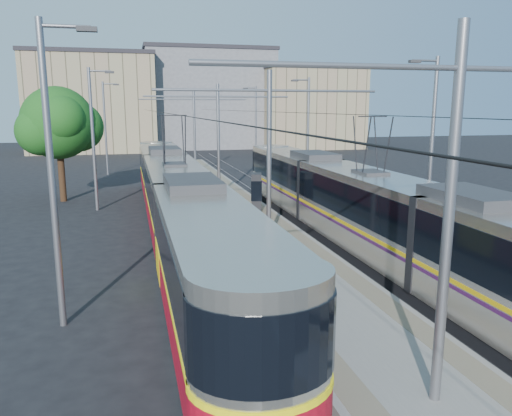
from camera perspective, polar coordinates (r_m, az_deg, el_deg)
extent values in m
plane|color=black|center=(14.14, 10.42, -13.19)|extent=(160.00, 160.00, 0.00)
cube|color=gray|center=(29.71, -3.21, 0.38)|extent=(4.00, 50.00, 0.30)
cube|color=gray|center=(29.45, -5.99, 0.54)|extent=(0.70, 50.00, 0.01)
cube|color=gray|center=(29.99, -0.50, 0.80)|extent=(0.70, 50.00, 0.01)
cube|color=gray|center=(29.25, -11.54, -0.29)|extent=(0.07, 70.00, 0.03)
cube|color=gray|center=(29.34, -8.75, -0.15)|extent=(0.07, 70.00, 0.03)
cube|color=gray|center=(30.41, 2.13, 0.38)|extent=(0.07, 70.00, 0.03)
cube|color=gray|center=(30.83, 4.69, 0.51)|extent=(0.07, 70.00, 0.03)
cube|color=silver|center=(10.60, -1.55, -22.01)|extent=(1.20, 5.00, 0.01)
cube|color=black|center=(23.19, -9.03, -2.80)|extent=(2.30, 31.91, 0.40)
cube|color=#AEAA9F|center=(22.84, -9.16, 1.22)|extent=(2.40, 30.31, 2.90)
cube|color=black|center=(22.76, -9.20, 2.46)|extent=(2.43, 30.31, 1.30)
cube|color=#FFEA0D|center=(22.92, -9.12, 0.24)|extent=(2.43, 30.31, 0.12)
cube|color=#A7091B|center=(23.02, -9.08, -0.99)|extent=(2.42, 30.31, 1.10)
cube|color=#2D2D30|center=(22.62, -9.28, 5.21)|extent=(1.68, 3.00, 0.30)
cube|color=black|center=(20.74, 12.53, -4.64)|extent=(2.30, 30.19, 0.40)
cube|color=#B2ACA4|center=(20.35, 12.73, -0.17)|extent=(2.40, 28.59, 2.90)
cube|color=black|center=(20.26, 12.79, 1.22)|extent=(2.43, 28.59, 1.30)
cube|color=gold|center=(20.44, 12.68, -1.27)|extent=(2.43, 28.59, 0.12)
cube|color=#3B1342|center=(20.47, 12.66, -1.68)|extent=(2.43, 28.59, 0.10)
cube|color=#2D2D30|center=(20.10, 12.93, 4.30)|extent=(1.68, 3.00, 0.30)
cylinder|color=slate|center=(9.64, 21.11, -1.62)|extent=(0.20, 0.20, 7.00)
cylinder|color=slate|center=(9.44, 22.33, 14.57)|extent=(9.20, 0.10, 0.10)
cylinder|color=slate|center=(20.50, 1.50, 5.71)|extent=(0.20, 0.20, 7.00)
cylinder|color=slate|center=(20.40, 1.54, 13.27)|extent=(9.20, 0.10, 0.10)
cylinder|color=slate|center=(32.18, -4.32, 7.77)|extent=(0.20, 0.20, 7.00)
cylinder|color=slate|center=(32.12, -4.39, 12.58)|extent=(9.20, 0.10, 0.10)
cylinder|color=slate|center=(44.03, -7.04, 8.70)|extent=(0.20, 0.20, 7.00)
cylinder|color=slate|center=(43.99, -7.13, 12.22)|extent=(9.20, 0.10, 0.10)
cylinder|color=black|center=(28.70, -10.53, 10.67)|extent=(0.02, 70.00, 0.02)
cylinder|color=black|center=(30.05, 3.54, 10.86)|extent=(0.02, 70.00, 0.02)
cylinder|color=slate|center=(13.91, -22.30, 2.95)|extent=(0.18, 0.18, 8.00)
cube|color=#2D2D30|center=(13.80, -18.77, 18.79)|extent=(0.50, 0.22, 0.12)
cylinder|color=slate|center=(29.76, -18.13, 7.33)|extent=(0.18, 0.18, 8.00)
cube|color=#2D2D30|center=(29.71, -16.40, 14.67)|extent=(0.50, 0.22, 0.12)
cylinder|color=slate|center=(45.72, -16.84, 8.65)|extent=(0.18, 0.18, 8.00)
cube|color=#2D2D30|center=(45.69, -15.71, 13.42)|extent=(0.50, 0.22, 0.12)
cylinder|color=slate|center=(23.63, 19.42, 6.32)|extent=(0.18, 0.18, 8.00)
cube|color=#2D2D30|center=(23.04, 17.69, 15.66)|extent=(0.50, 0.22, 0.12)
cylinder|color=slate|center=(37.98, 5.95, 8.60)|extent=(0.18, 0.18, 8.00)
cube|color=#2D2D30|center=(37.62, 4.45, 14.32)|extent=(0.50, 0.22, 0.12)
cylinder|color=slate|center=(53.28, -0.02, 9.47)|extent=(0.18, 0.18, 8.00)
cube|color=#2D2D30|center=(53.03, -1.21, 13.51)|extent=(0.50, 0.22, 0.12)
cube|color=black|center=(26.96, 0.04, 1.80)|extent=(0.73, 1.00, 2.06)
cube|color=black|center=(26.94, 0.04, 2.08)|extent=(0.77, 1.04, 1.08)
cylinder|color=#382314|center=(33.66, -21.29, 3.21)|extent=(0.41, 0.41, 2.96)
sphere|color=#174814|center=(33.39, -21.72, 9.03)|extent=(4.44, 4.44, 4.44)
sphere|color=#174814|center=(34.01, -19.65, 8.73)|extent=(3.14, 3.14, 3.14)
cube|color=gray|center=(71.78, -18.10, 11.17)|extent=(16.00, 12.00, 12.37)
cube|color=#262328|center=(72.10, -18.43, 16.28)|extent=(16.32, 12.24, 0.50)
cube|color=gray|center=(76.51, -5.63, 12.12)|extent=(18.00, 14.00, 13.61)
cube|color=#262328|center=(76.92, -5.74, 17.37)|extent=(18.36, 14.28, 0.50)
cube|color=gray|center=(74.16, 6.07, 11.13)|extent=(14.00, 10.00, 11.03)
cube|color=#262328|center=(74.36, 6.17, 15.58)|extent=(14.28, 10.20, 0.50)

